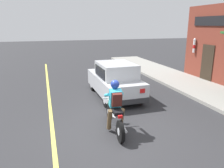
{
  "coord_description": "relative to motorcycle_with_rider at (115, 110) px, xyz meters",
  "views": [
    {
      "loc": [
        -1.85,
        -5.72,
        3.18
      ],
      "look_at": [
        0.56,
        2.04,
        0.95
      ],
      "focal_mm": 35.0,
      "sensor_mm": 36.0,
      "label": 1
    }
  ],
  "objects": [
    {
      "name": "ground_plane",
      "position": [
        -0.05,
        -0.12,
        -0.68
      ],
      "size": [
        80.0,
        80.0,
        0.0
      ],
      "primitive_type": "plane",
      "color": "#2B2B2D"
    },
    {
      "name": "sidewalk_curb",
      "position": [
        5.44,
        2.88,
        -0.61
      ],
      "size": [
        2.6,
        22.0,
        0.14
      ],
      "primitive_type": "cube",
      "color": "gray",
      "rests_on": "ground"
    },
    {
      "name": "lane_stripe",
      "position": [
        -1.85,
        2.88,
        -0.67
      ],
      "size": [
        0.12,
        19.8,
        0.01
      ],
      "primitive_type": "cube",
      "color": "#D1C64C",
      "rests_on": "ground"
    },
    {
      "name": "motorcycle_with_rider",
      "position": [
        0.0,
        0.0,
        0.0
      ],
      "size": [
        0.59,
        2.02,
        1.62
      ],
      "color": "black",
      "rests_on": "ground"
    },
    {
      "name": "car_hatchback",
      "position": [
        1.02,
        3.16,
        0.09
      ],
      "size": [
        1.68,
        3.8,
        1.57
      ],
      "color": "black",
      "rests_on": "ground"
    }
  ]
}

